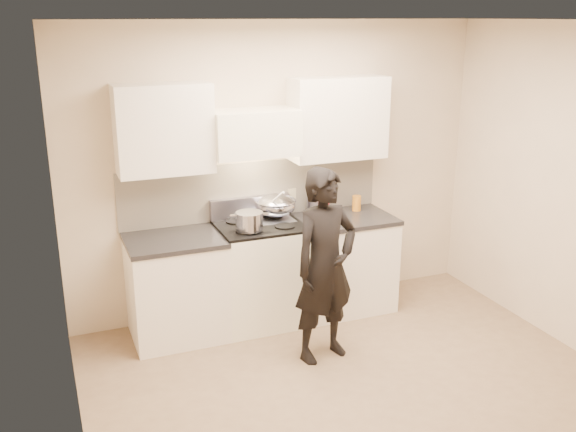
{
  "coord_description": "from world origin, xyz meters",
  "views": [
    {
      "loc": [
        -2.08,
        -3.72,
        2.73
      ],
      "look_at": [
        -0.18,
        1.05,
        1.12
      ],
      "focal_mm": 40.0,
      "sensor_mm": 36.0,
      "label": 1
    }
  ],
  "objects_px": {
    "wok": "(275,206)",
    "utensil_crock": "(313,204)",
    "counter_right": "(342,262)",
    "person": "(325,266)",
    "stove": "(261,273)"
  },
  "relations": [
    {
      "from": "wok",
      "to": "utensil_crock",
      "type": "xyz_separation_m",
      "value": [
        0.41,
        0.07,
        -0.05
      ]
    },
    {
      "from": "counter_right",
      "to": "wok",
      "type": "bearing_deg",
      "value": 168.04
    },
    {
      "from": "wok",
      "to": "utensil_crock",
      "type": "distance_m",
      "value": 0.42
    },
    {
      "from": "wok",
      "to": "person",
      "type": "bearing_deg",
      "value": -85.71
    },
    {
      "from": "counter_right",
      "to": "person",
      "type": "distance_m",
      "value": 1.04
    },
    {
      "from": "stove",
      "to": "person",
      "type": "height_order",
      "value": "person"
    },
    {
      "from": "utensil_crock",
      "to": "person",
      "type": "xyz_separation_m",
      "value": [
        -0.34,
        -1.01,
        -0.21
      ]
    },
    {
      "from": "counter_right",
      "to": "person",
      "type": "relative_size",
      "value": 0.57
    },
    {
      "from": "stove",
      "to": "utensil_crock",
      "type": "relative_size",
      "value": 3.05
    },
    {
      "from": "counter_right",
      "to": "utensil_crock",
      "type": "bearing_deg",
      "value": 137.39
    },
    {
      "from": "utensil_crock",
      "to": "wok",
      "type": "bearing_deg",
      "value": -169.87
    },
    {
      "from": "stove",
      "to": "counter_right",
      "type": "xyz_separation_m",
      "value": [
        0.83,
        0.0,
        -0.01
      ]
    },
    {
      "from": "stove",
      "to": "utensil_crock",
      "type": "distance_m",
      "value": 0.84
    },
    {
      "from": "wok",
      "to": "person",
      "type": "height_order",
      "value": "person"
    },
    {
      "from": "counter_right",
      "to": "utensil_crock",
      "type": "relative_size",
      "value": 2.93
    }
  ]
}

